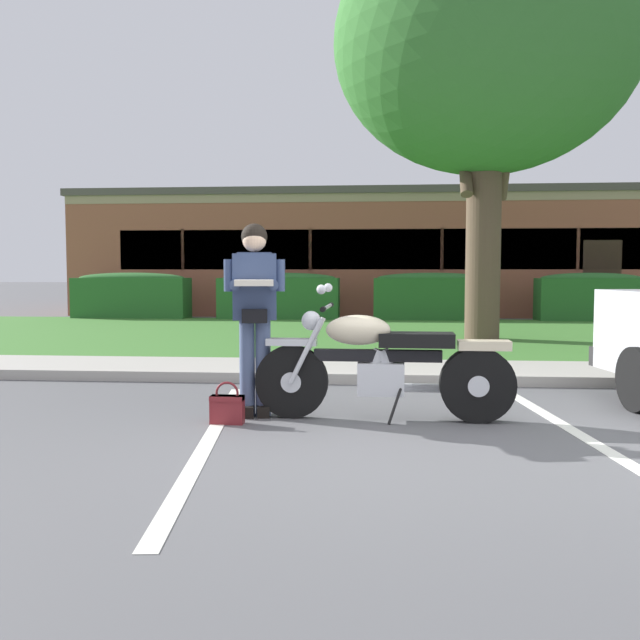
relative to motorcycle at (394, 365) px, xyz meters
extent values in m
plane|color=#565659|center=(-0.16, -1.00, -0.48)|extent=(140.00, 140.00, 0.00)
cube|color=#ADA89E|center=(-0.16, 1.92, -0.42)|extent=(60.00, 0.20, 0.12)
cube|color=#ADA89E|center=(-0.16, 2.77, -0.44)|extent=(60.00, 1.50, 0.08)
cube|color=#3D752D|center=(-0.16, 7.69, -0.45)|extent=(60.00, 8.34, 0.06)
cube|color=silver|center=(-1.42, -0.80, -0.48)|extent=(0.61, 4.39, 0.01)
cube|color=silver|center=(1.49, -0.80, -0.48)|extent=(0.61, 4.39, 0.01)
cylinder|color=black|center=(-0.89, 0.01, -0.16)|extent=(0.64, 0.11, 0.64)
cylinder|color=silver|center=(-0.89, 0.01, -0.16)|extent=(0.18, 0.12, 0.18)
cylinder|color=black|center=(0.71, -0.02, -0.16)|extent=(0.64, 0.19, 0.64)
cylinder|color=silver|center=(0.71, -0.02, -0.16)|extent=(0.18, 0.20, 0.18)
cube|color=silver|center=(-0.89, 0.01, 0.19)|extent=(0.44, 0.15, 0.06)
cube|color=beige|center=(0.76, -0.02, 0.18)|extent=(0.44, 0.21, 0.08)
cylinder|color=silver|center=(-0.75, -0.07, 0.12)|extent=(0.31, 0.05, 0.58)
cylinder|color=silver|center=(-0.75, 0.09, 0.12)|extent=(0.31, 0.05, 0.58)
sphere|color=silver|center=(-0.72, 0.01, 0.38)|extent=(0.17, 0.17, 0.17)
cylinder|color=silver|center=(-0.58, 0.01, 0.50)|extent=(0.05, 0.72, 0.03)
cylinder|color=black|center=(-0.58, -0.35, 0.50)|extent=(0.05, 0.10, 0.04)
cylinder|color=black|center=(-0.57, 0.37, 0.50)|extent=(0.05, 0.10, 0.04)
sphere|color=silver|center=(-0.60, -0.29, 0.66)|extent=(0.08, 0.08, 0.08)
sphere|color=silver|center=(-0.59, 0.31, 0.66)|extent=(0.08, 0.08, 0.08)
cube|color=black|center=(-0.14, 0.00, 0.08)|extent=(1.10, 0.12, 0.10)
ellipsoid|color=beige|center=(-0.31, 0.00, 0.30)|extent=(0.57, 0.33, 0.26)
cube|color=black|center=(0.19, -0.01, 0.22)|extent=(0.65, 0.29, 0.12)
cube|color=silver|center=(-0.11, 0.00, -0.12)|extent=(0.40, 0.25, 0.28)
cylinder|color=silver|center=(-0.14, 0.00, 0.04)|extent=(0.18, 0.12, 0.21)
cylinder|color=silver|center=(-0.08, 0.00, 0.04)|extent=(0.18, 0.12, 0.21)
cylinder|color=silver|center=(0.26, 0.13, -0.22)|extent=(0.60, 0.09, 0.08)
cylinder|color=silver|center=(0.46, 0.13, -0.22)|extent=(0.60, 0.09, 0.08)
cylinder|color=black|center=(0.01, -0.16, -0.33)|extent=(0.12, 0.12, 0.30)
cube|color=black|center=(-1.15, 0.06, -0.43)|extent=(0.15, 0.25, 0.10)
cube|color=black|center=(-1.29, 0.04, -0.43)|extent=(0.15, 0.25, 0.10)
cylinder|color=#47567A|center=(-1.15, 0.08, -0.05)|extent=(0.14, 0.14, 0.86)
cylinder|color=#47567A|center=(-1.29, 0.06, -0.05)|extent=(0.14, 0.14, 0.86)
cube|color=navy|center=(-1.22, 0.07, 0.67)|extent=(0.41, 0.28, 0.58)
cube|color=navy|center=(-1.22, 0.07, 0.94)|extent=(0.33, 0.25, 0.06)
sphere|color=beige|center=(-1.22, 0.07, 1.08)|extent=(0.21, 0.21, 0.21)
sphere|color=black|center=(-1.23, 0.08, 1.11)|extent=(0.23, 0.23, 0.23)
cube|color=black|center=(-1.20, -0.06, 0.42)|extent=(0.23, 0.14, 0.12)
cylinder|color=navy|center=(-1.04, -0.06, 0.69)|extent=(0.15, 0.35, 0.09)
cylinder|color=navy|center=(-1.36, -0.12, 0.69)|extent=(0.15, 0.35, 0.09)
cylinder|color=navy|center=(-1.00, 0.08, 0.77)|extent=(0.10, 0.10, 0.28)
cylinder|color=navy|center=(-1.44, 0.01, 0.77)|extent=(0.10, 0.10, 0.28)
cube|color=beige|center=(-1.17, -0.23, 0.71)|extent=(0.37, 0.37, 0.05)
cube|color=maroon|center=(-1.40, -0.28, -0.36)|extent=(0.28, 0.12, 0.24)
cube|color=maroon|center=(-1.40, -0.29, -0.26)|extent=(0.28, 0.13, 0.04)
torus|color=maroon|center=(-1.40, -0.28, -0.22)|extent=(0.20, 0.02, 0.20)
cylinder|color=brown|center=(1.70, 6.67, 1.15)|extent=(0.61, 0.61, 3.26)
ellipsoid|color=#33702D|center=(1.70, 6.67, 4.79)|extent=(5.36, 5.36, 4.55)
cylinder|color=brown|center=(2.05, 6.67, 2.69)|extent=(0.22, 0.88, 1.23)
cylinder|color=brown|center=(1.36, 6.67, 2.69)|extent=(0.22, 0.86, 1.24)
cube|color=#286028|center=(-6.65, 11.82, 0.07)|extent=(2.99, 0.90, 1.10)
ellipsoid|color=#286028|center=(-6.65, 11.82, 0.62)|extent=(2.84, 0.84, 0.28)
cube|color=#286028|center=(-2.73, 11.82, 0.07)|extent=(3.10, 0.90, 1.10)
ellipsoid|color=#286028|center=(-2.73, 11.82, 0.62)|extent=(2.95, 0.84, 0.28)
cube|color=#286028|center=(1.18, 11.82, 0.07)|extent=(2.94, 0.90, 1.10)
ellipsoid|color=#286028|center=(1.18, 11.82, 0.62)|extent=(2.79, 0.84, 0.28)
cube|color=#286028|center=(5.10, 11.82, 0.07)|extent=(2.60, 0.90, 1.10)
ellipsoid|color=#286028|center=(5.10, 11.82, 0.62)|extent=(2.47, 0.84, 0.28)
cube|color=#93513D|center=(1.54, 18.34, 1.22)|extent=(21.11, 10.43, 3.40)
cube|color=#998466|center=(1.54, 13.16, 2.80)|extent=(21.11, 0.10, 0.24)
cube|color=#4C4742|center=(1.54, 18.34, 3.02)|extent=(21.32, 10.53, 0.20)
cube|color=#1E282D|center=(1.54, 13.15, 1.39)|extent=(17.94, 0.06, 1.10)
cube|color=#93513D|center=(-5.64, 13.14, 1.39)|extent=(0.08, 0.04, 1.20)
cube|color=#93513D|center=(-2.05, 13.14, 1.39)|extent=(0.08, 0.04, 1.20)
cube|color=#93513D|center=(1.54, 13.14, 1.39)|extent=(0.08, 0.04, 1.20)
cube|color=#93513D|center=(5.12, 13.14, 1.39)|extent=(0.08, 0.04, 1.20)
cube|color=#473323|center=(5.76, 13.16, 0.57)|extent=(1.00, 0.08, 2.10)
camera|label=1|loc=(-0.12, -5.98, 0.81)|focal=39.03mm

